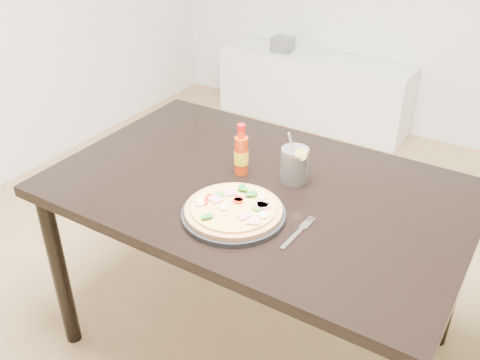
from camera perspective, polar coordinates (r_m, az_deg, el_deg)
The scene contains 9 objects.
floor at distance 2.27m, azimuth 3.02°, elevation -17.56°, with size 4.50×4.50×0.00m, color #9E7A51.
dining_table at distance 1.86m, azimuth 1.96°, elevation -2.67°, with size 1.40×0.90×0.75m.
plate at distance 1.66m, azimuth -0.69°, elevation -3.64°, with size 0.32×0.32×0.02m, color black.
pizza at distance 1.65m, azimuth -0.66°, elevation -3.07°, with size 0.30×0.30×0.03m.
hot_sauce_bottle at distance 1.85m, azimuth 0.13°, elevation 2.77°, with size 0.06×0.06×0.19m.
cola_cup at distance 1.82m, azimuth 5.83°, elevation 1.52°, with size 0.10×0.09×0.18m.
fork at distance 1.60m, azimuth 6.32°, elevation -5.47°, with size 0.03×0.19×0.00m.
media_console at distance 3.99m, azimuth 7.75°, elevation 9.51°, with size 1.40×0.34×0.50m, color white.
cd_stack at distance 3.97m, azimuth 4.58°, elevation 14.23°, with size 0.14×0.12×0.10m.
Camera 1 is at (0.69, -1.33, 1.70)m, focal length 40.00 mm.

